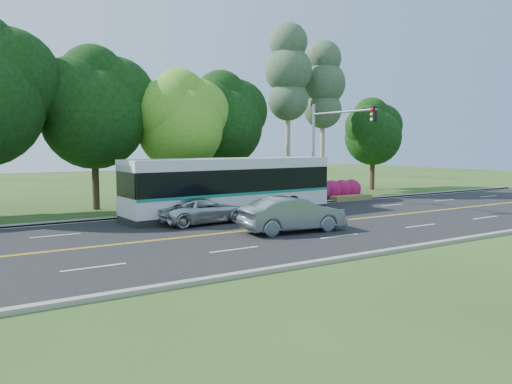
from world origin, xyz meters
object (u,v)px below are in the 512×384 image
transit_bus (231,187)px  sedan (293,214)px  suv (203,211)px  traffic_signal (331,137)px

transit_bus → sedan: transit_bus is taller
sedan → suv: (-2.50, 4.63, -0.17)m
traffic_signal → suv: 11.59m
transit_bus → suv: transit_bus is taller
transit_bus → suv: size_ratio=2.65×
suv → transit_bus: bearing=-59.9°
traffic_signal → transit_bus: bearing=-177.1°
sedan → suv: 5.26m
traffic_signal → transit_bus: traffic_signal is taller
traffic_signal → suv: bearing=-168.1°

